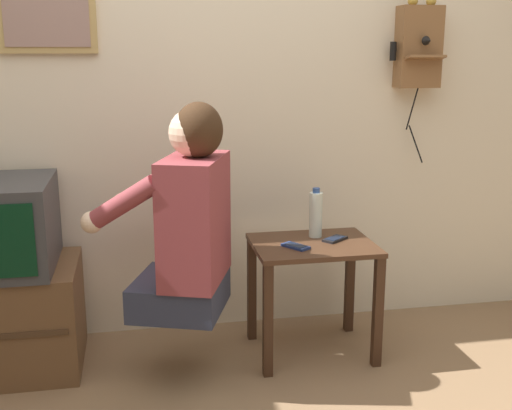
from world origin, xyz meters
The scene contains 9 objects.
wall_back centered at (0.00, 1.13, 1.27)m, with size 6.80×0.05×2.55m.
side_table centered at (0.44, 0.71, 0.42)m, with size 0.55×0.43×0.53m.
person centered at (-0.14, 0.58, 0.70)m, with size 0.62×0.56×0.88m.
tv_stand centered at (-0.90, 0.82, 0.23)m, with size 0.58×0.51×0.47m.
wall_phone_antique centered at (1.04, 1.05, 1.40)m, with size 0.25×0.19×0.81m.
framed_picture centered at (-0.69, 1.09, 1.56)m, with size 0.43×0.03×0.40m.
cell_phone_held centered at (0.34, 0.66, 0.54)m, with size 0.12×0.14×0.01m.
cell_phone_spare centered at (0.54, 0.73, 0.54)m, with size 0.13×0.12×0.01m.
water_bottle centered at (0.47, 0.81, 0.64)m, with size 0.06×0.06×0.23m.
Camera 1 is at (-0.34, -1.96, 1.38)m, focal length 45.00 mm.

